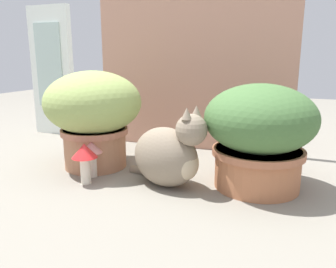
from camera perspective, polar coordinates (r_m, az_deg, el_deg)
The scene contains 8 objects.
ground_plane at distance 1.32m, azimuth -5.18°, elevation -7.82°, with size 6.00×6.00×0.00m, color gray.
cardboard_backdrop at distance 1.71m, azimuth 4.04°, elevation 10.91°, with size 1.01×0.03×0.81m, color tan.
window_panel_white at distance 2.15m, azimuth -19.18°, elevation 10.09°, with size 0.28×0.05×0.76m.
grass_planter at distance 1.45m, azimuth -12.59°, elevation 3.55°, with size 0.41×0.41×0.41m.
leafy_planter at distance 1.23m, azimuth 15.31°, elevation 0.23°, with size 0.39×0.39×0.38m.
cat at distance 1.21m, azimuth 0.21°, elevation -3.53°, with size 0.37×0.23×0.32m.
mushroom_ornament_red at distance 1.28m, azimuth -14.04°, elevation -3.56°, with size 0.10×0.10×0.15m.
mushroom_ornament_pink at distance 1.35m, azimuth -12.90°, elevation -2.94°, with size 0.09×0.09×0.14m.
Camera 1 is at (0.55, -1.10, 0.47)m, focal length 35.70 mm.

